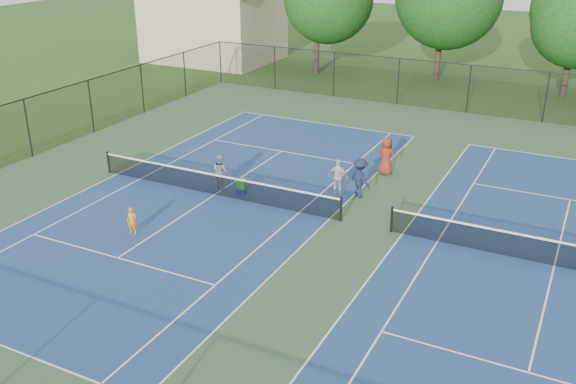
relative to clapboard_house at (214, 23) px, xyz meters
The scene contains 13 objects.
ground 34.11m from the clapboard_house, 47.39° to the right, with size 140.00×140.00×0.00m, color #234716.
court_pad 34.11m from the clapboard_house, 47.39° to the right, with size 36.00×36.00×0.01m, color #2E5334.
tennis_court_left 29.83m from the clapboard_house, 57.38° to the right, with size 12.00×23.83×1.07m.
tennis_court_right 39.17m from the clapboard_house, 39.81° to the right, with size 12.00×23.83×1.07m.
perimeter_fence 34.00m from the clapboard_house, 47.39° to the right, with size 36.08×36.08×3.02m.
clapboard_house is the anchor object (origin of this frame).
child_player 33.38m from the clapboard_house, 62.78° to the right, with size 0.40×0.26×1.08m, color orange.
instructor 29.01m from the clapboard_house, 56.82° to the right, with size 0.77×0.60×1.59m, color gray.
bystander_a 30.71m from the clapboard_house, 47.24° to the right, with size 0.95×0.39×1.61m, color silver.
bystander_b 31.26m from the clapboard_house, 45.80° to the right, with size 1.14×0.65×1.76m, color #191D38.
bystander_c 29.21m from the clapboard_house, 41.34° to the right, with size 0.88×0.57×1.80m, color maroon.
ball_crate 29.90m from the clapboard_house, 55.14° to the right, with size 0.39×0.30×0.28m, color navy.
ball_hopper 29.86m from the clapboard_house, 55.14° to the right, with size 0.34×0.28×0.44m, color green.
Camera 1 is at (7.47, -21.64, 11.15)m, focal length 40.00 mm.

